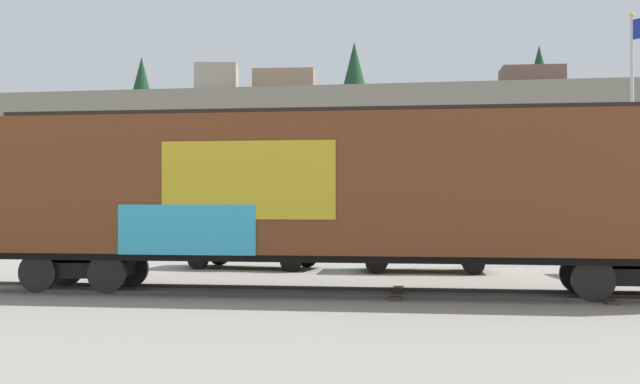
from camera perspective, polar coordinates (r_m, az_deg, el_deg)
name	(u,v)px	position (r m, az deg, el deg)	size (l,w,h in m)	color
ground_plane	(310,293)	(18.11, -0.71, -7.45)	(260.00, 260.00, 0.00)	gray
track	(362,292)	(17.95, 3.13, -7.39)	(60.02, 3.97, 0.08)	#4C4742
freight_car	(343,188)	(17.87, 1.70, 0.31)	(17.52, 3.37, 4.30)	brown
flagpole	(638,107)	(28.36, 22.38, 5.82)	(1.02, 1.11, 8.58)	silver
hillside	(418,162)	(85.28, 7.20, 2.24)	(120.97, 30.11, 17.76)	gray
parked_car_green	(251,240)	(24.76, -5.08, -3.55)	(4.68, 2.32, 1.83)	#1E5933
parked_car_tan	(422,242)	(23.70, 7.54, -3.67)	(4.19, 2.10, 1.76)	#9E8966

